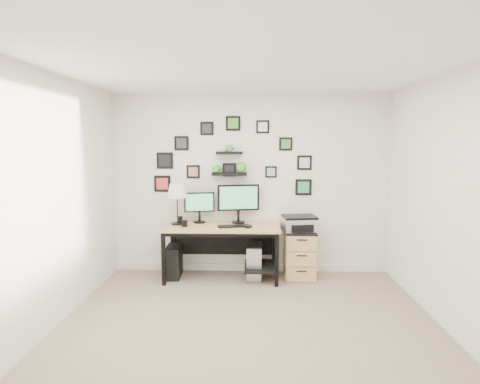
{
  "coord_description": "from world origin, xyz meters",
  "views": [
    {
      "loc": [
        0.03,
        -3.8,
        1.89
      ],
      "look_at": [
        -0.15,
        1.83,
        1.2
      ],
      "focal_mm": 30.0,
      "sensor_mm": 36.0,
      "label": 1
    }
  ],
  "objects_px": {
    "monitor_left": "(199,205)",
    "mug": "(185,223)",
    "monitor_right": "(238,200)",
    "table_lamp": "(177,192)",
    "desk": "(224,234)",
    "pc_tower_black": "(174,261)",
    "printer": "(299,223)",
    "file_cabinet": "(300,254)",
    "pc_tower_grey": "(254,261)"
  },
  "relations": [
    {
      "from": "pc_tower_grey",
      "to": "printer",
      "type": "relative_size",
      "value": 0.96
    },
    {
      "from": "monitor_right",
      "to": "pc_tower_black",
      "type": "distance_m",
      "value": 1.26
    },
    {
      "from": "monitor_left",
      "to": "pc_tower_black",
      "type": "xyz_separation_m",
      "value": [
        -0.35,
        -0.16,
        -0.79
      ]
    },
    {
      "from": "monitor_right",
      "to": "pc_tower_black",
      "type": "xyz_separation_m",
      "value": [
        -0.91,
        -0.16,
        -0.86
      ]
    },
    {
      "from": "desk",
      "to": "mug",
      "type": "bearing_deg",
      "value": -169.7
    },
    {
      "from": "desk",
      "to": "printer",
      "type": "bearing_deg",
      "value": 3.76
    },
    {
      "from": "monitor_left",
      "to": "table_lamp",
      "type": "distance_m",
      "value": 0.38
    },
    {
      "from": "file_cabinet",
      "to": "printer",
      "type": "relative_size",
      "value": 1.35
    },
    {
      "from": "monitor_right",
      "to": "pc_tower_grey",
      "type": "xyz_separation_m",
      "value": [
        0.23,
        -0.14,
        -0.85
      ]
    },
    {
      "from": "table_lamp",
      "to": "file_cabinet",
      "type": "height_order",
      "value": "table_lamp"
    },
    {
      "from": "monitor_right",
      "to": "pc_tower_grey",
      "type": "bearing_deg",
      "value": -31.39
    },
    {
      "from": "pc_tower_black",
      "to": "pc_tower_grey",
      "type": "xyz_separation_m",
      "value": [
        1.14,
        0.02,
        0.01
      ]
    },
    {
      "from": "file_cabinet",
      "to": "pc_tower_grey",
      "type": "bearing_deg",
      "value": -178.11
    },
    {
      "from": "monitor_left",
      "to": "pc_tower_black",
      "type": "relative_size",
      "value": 1.0
    },
    {
      "from": "pc_tower_grey",
      "to": "file_cabinet",
      "type": "height_order",
      "value": "file_cabinet"
    },
    {
      "from": "table_lamp",
      "to": "pc_tower_black",
      "type": "bearing_deg",
      "value": -142.79
    },
    {
      "from": "mug",
      "to": "pc_tower_grey",
      "type": "height_order",
      "value": "mug"
    },
    {
      "from": "monitor_right",
      "to": "pc_tower_black",
      "type": "relative_size",
      "value": 1.34
    },
    {
      "from": "mug",
      "to": "pc_tower_black",
      "type": "bearing_deg",
      "value": 147.77
    },
    {
      "from": "printer",
      "to": "monitor_right",
      "type": "bearing_deg",
      "value": 172.83
    },
    {
      "from": "pc_tower_black",
      "to": "file_cabinet",
      "type": "height_order",
      "value": "file_cabinet"
    },
    {
      "from": "desk",
      "to": "file_cabinet",
      "type": "bearing_deg",
      "value": 3.14
    },
    {
      "from": "mug",
      "to": "table_lamp",
      "type": "bearing_deg",
      "value": 128.04
    },
    {
      "from": "table_lamp",
      "to": "printer",
      "type": "distance_m",
      "value": 1.77
    },
    {
      "from": "monitor_left",
      "to": "pc_tower_black",
      "type": "distance_m",
      "value": 0.88
    },
    {
      "from": "mug",
      "to": "printer",
      "type": "distance_m",
      "value": 1.6
    },
    {
      "from": "monitor_left",
      "to": "printer",
      "type": "height_order",
      "value": "monitor_left"
    },
    {
      "from": "mug",
      "to": "file_cabinet",
      "type": "xyz_separation_m",
      "value": [
        1.6,
        0.16,
        -0.46
      ]
    },
    {
      "from": "monitor_right",
      "to": "printer",
      "type": "distance_m",
      "value": 0.92
    },
    {
      "from": "monitor_right",
      "to": "file_cabinet",
      "type": "height_order",
      "value": "monitor_right"
    },
    {
      "from": "pc_tower_black",
      "to": "printer",
      "type": "height_order",
      "value": "printer"
    },
    {
      "from": "monitor_right",
      "to": "printer",
      "type": "relative_size",
      "value": 1.19
    },
    {
      "from": "table_lamp",
      "to": "mug",
      "type": "height_order",
      "value": "table_lamp"
    },
    {
      "from": "pc_tower_black",
      "to": "printer",
      "type": "bearing_deg",
      "value": -0.84
    },
    {
      "from": "monitor_left",
      "to": "printer",
      "type": "bearing_deg",
      "value": -4.32
    },
    {
      "from": "pc_tower_black",
      "to": "monitor_left",
      "type": "bearing_deg",
      "value": 21.83
    },
    {
      "from": "table_lamp",
      "to": "desk",
      "type": "bearing_deg",
      "value": -5.16
    },
    {
      "from": "monitor_right",
      "to": "table_lamp",
      "type": "distance_m",
      "value": 0.87
    },
    {
      "from": "monitor_left",
      "to": "mug",
      "type": "relative_size",
      "value": 4.94
    },
    {
      "from": "desk",
      "to": "table_lamp",
      "type": "height_order",
      "value": "table_lamp"
    },
    {
      "from": "desk",
      "to": "table_lamp",
      "type": "bearing_deg",
      "value": 174.84
    },
    {
      "from": "pc_tower_black",
      "to": "table_lamp",
      "type": "bearing_deg",
      "value": 34.67
    },
    {
      "from": "pc_tower_black",
      "to": "pc_tower_grey",
      "type": "bearing_deg",
      "value": -1.5
    },
    {
      "from": "monitor_right",
      "to": "table_lamp",
      "type": "xyz_separation_m",
      "value": [
        -0.85,
        -0.12,
        0.14
      ]
    },
    {
      "from": "file_cabinet",
      "to": "printer",
      "type": "distance_m",
      "value": 0.44
    },
    {
      "from": "file_cabinet",
      "to": "printer",
      "type": "xyz_separation_m",
      "value": [
        -0.01,
        0.01,
        0.44
      ]
    },
    {
      "from": "pc_tower_black",
      "to": "pc_tower_grey",
      "type": "distance_m",
      "value": 1.14
    },
    {
      "from": "monitor_right",
      "to": "file_cabinet",
      "type": "xyz_separation_m",
      "value": [
        0.87,
        -0.12,
        -0.74
      ]
    },
    {
      "from": "mug",
      "to": "file_cabinet",
      "type": "relative_size",
      "value": 0.13
    },
    {
      "from": "pc_tower_grey",
      "to": "desk",
      "type": "bearing_deg",
      "value": -174.96
    }
  ]
}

